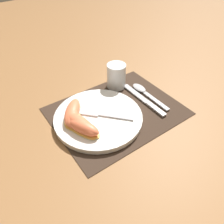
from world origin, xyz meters
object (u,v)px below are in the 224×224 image
juice_glass (116,77)px  citrus_wedge_3 (83,128)px  plate (99,118)px  citrus_wedge_0 (72,112)px  knife (144,100)px  citrus_wedge_2 (80,124)px  spoon (143,91)px  citrus_wedge_1 (72,117)px  fork (101,114)px

juice_glass → citrus_wedge_3: 0.27m
plate → citrus_wedge_0: (-0.06, 0.05, 0.02)m
knife → citrus_wedge_3: (-0.25, -0.02, 0.03)m
plate → citrus_wedge_0: size_ratio=2.21×
juice_glass → citrus_wedge_2: 0.26m
plate → citrus_wedge_3: 0.08m
spoon → citrus_wedge_1: bearing=179.3°
fork → citrus_wedge_0: citrus_wedge_0 is taller
spoon → citrus_wedge_2: (-0.28, -0.04, 0.03)m
plate → juice_glass: juice_glass is taller
citrus_wedge_1 → fork: bearing=-20.6°
spoon → citrus_wedge_0: citrus_wedge_0 is taller
citrus_wedge_0 → citrus_wedge_1: bearing=-120.1°
juice_glass → citrus_wedge_2: size_ratio=0.64×
fork → citrus_wedge_0: 0.09m
fork → citrus_wedge_2: size_ratio=1.02×
citrus_wedge_1 → plate: bearing=-21.8°
juice_glass → fork: bearing=-141.0°
plate → spoon: bearing=7.1°
citrus_wedge_3 → plate: bearing=24.0°
juice_glass → citrus_wedge_3: size_ratio=0.79×
juice_glass → citrus_wedge_1: size_ratio=0.85×
plate → citrus_wedge_2: citrus_wedge_2 is taller
citrus_wedge_2 → plate: bearing=10.4°
knife → citrus_wedge_2: 0.25m
spoon → citrus_wedge_1: size_ratio=1.66×
plate → fork: fork is taller
citrus_wedge_3 → fork: bearing=20.5°
juice_glass → spoon: juice_glass is taller
citrus_wedge_1 → citrus_wedge_2: (0.00, -0.04, 0.00)m
plate → knife: 0.18m
knife → fork: size_ratio=1.44×
plate → knife: size_ratio=1.33×
fork → citrus_wedge_0: size_ratio=1.16×
fork → citrus_wedge_0: bearing=146.2°
juice_glass → citrus_wedge_1: juice_glass is taller
juice_glass → knife: 0.14m
citrus_wedge_1 → citrus_wedge_2: size_ratio=0.76×
citrus_wedge_1 → citrus_wedge_3: size_ratio=0.94×
citrus_wedge_2 → fork: bearing=8.1°
fork → citrus_wedge_1: citrus_wedge_1 is taller
knife → fork: bearing=176.3°
juice_glass → citrus_wedge_2: juice_glass is taller
fork → citrus_wedge_0: (-0.07, 0.05, 0.01)m
citrus_wedge_0 → citrus_wedge_2: citrus_wedge_2 is taller
citrus_wedge_2 → citrus_wedge_0: bearing=83.6°
citrus_wedge_2 → knife: bearing=0.1°
fork → citrus_wedge_1: size_ratio=1.34×
plate → juice_glass: bearing=36.9°
citrus_wedge_2 → citrus_wedge_1: bearing=94.6°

